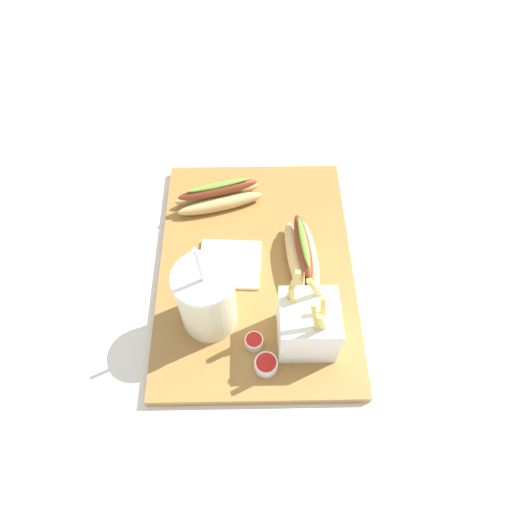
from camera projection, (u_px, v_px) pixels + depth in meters
ground_plane at (256, 273)px, 0.87m from camera, size 2.40×2.40×0.02m
food_tray at (256, 268)px, 0.85m from camera, size 0.50×0.35×0.02m
soda_cup at (207, 299)px, 0.73m from camera, size 0.10×0.10×0.22m
fries_basket at (308, 325)px, 0.72m from camera, size 0.09×0.09×0.17m
hot_dog_1 at (302, 253)px, 0.83m from camera, size 0.16×0.07×0.06m
hot_dog_2 at (219, 196)px, 0.90m from camera, size 0.10×0.18×0.06m
ketchup_cup_1 at (254, 341)px, 0.75m from camera, size 0.03×0.03×0.02m
ketchup_cup_2 at (266, 364)px, 0.73m from camera, size 0.04×0.04×0.02m
napkin_stack at (230, 263)px, 0.84m from camera, size 0.11×0.12×0.01m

